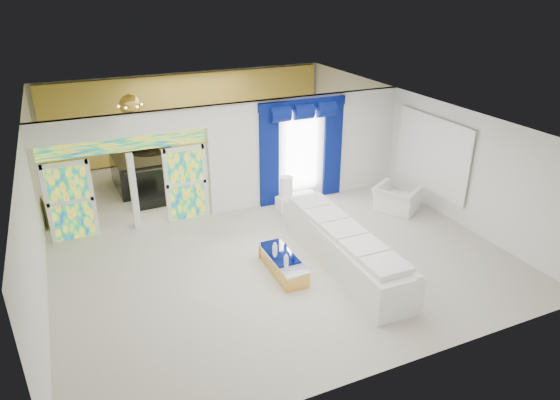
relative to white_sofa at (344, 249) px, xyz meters
name	(u,v)px	position (x,y,z in m)	size (l,w,h in m)	color
floor	(251,223)	(-1.13, 2.83, -0.42)	(12.00, 12.00, 0.00)	#B7AF9E
dividing_wall	(308,148)	(1.02, 3.83, 1.08)	(5.70, 0.18, 3.00)	white
dividing_header	(122,126)	(-3.98, 3.83, 2.31)	(4.30, 0.18, 0.55)	white
stained_panel_left	(70,201)	(-5.40, 3.83, 0.58)	(0.95, 0.04, 2.00)	#994C3F
stained_panel_right	(186,183)	(-2.55, 3.83, 0.58)	(0.95, 0.04, 2.00)	#994C3F
stained_transom	(124,145)	(-3.98, 3.83, 1.83)	(4.00, 0.05, 0.35)	#994C3F
window_pane	(301,152)	(0.77, 3.73, 1.03)	(1.00, 0.02, 2.30)	white
blue_drape_left	(269,158)	(-0.23, 3.70, 0.98)	(0.55, 0.10, 2.80)	#04154A
blue_drape_right	(333,149)	(1.77, 3.70, 0.98)	(0.55, 0.10, 2.80)	#04154A
blue_pelmet	(303,104)	(0.77, 3.70, 2.40)	(2.60, 0.12, 0.25)	#04154A
wall_mirror	(432,154)	(3.81, 1.83, 1.13)	(0.04, 2.70, 1.90)	white
gold_curtains	(190,116)	(-1.13, 8.73, 1.08)	(9.70, 0.12, 2.90)	gold
white_sofa	(344,249)	(0.00, 0.00, 0.00)	(0.94, 4.37, 0.83)	white
coffee_table	(283,265)	(-1.35, 0.30, -0.24)	(0.54, 1.62, 0.36)	gold
console_table	(296,201)	(0.39, 3.25, -0.23)	(1.15, 0.36, 0.38)	white
table_lamp	(286,187)	(0.09, 3.25, 0.26)	(0.36, 0.36, 0.58)	white
armchair	(397,199)	(2.81, 1.87, -0.05)	(1.12, 0.98, 0.73)	white
grand_piano	(140,172)	(-3.33, 6.56, 0.07)	(1.47, 1.93, 0.98)	black
piano_bench	(151,202)	(-3.33, 4.96, -0.27)	(0.86, 0.34, 0.29)	black
tv_console	(56,210)	(-5.79, 4.84, -0.02)	(0.55, 0.50, 0.80)	tan
chandelier	(130,105)	(-3.43, 6.23, 2.23)	(0.60, 0.60, 0.60)	gold
decanters	(282,252)	(-1.34, 0.37, 0.04)	(0.21, 0.67, 0.27)	white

